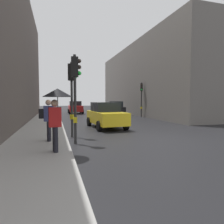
{
  "coord_description": "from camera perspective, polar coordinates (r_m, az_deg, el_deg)",
  "views": [
    {
      "loc": [
        -5.08,
        -8.26,
        1.91
      ],
      "look_at": [
        -0.87,
        6.23,
        1.0
      ],
      "focal_mm": 31.75,
      "sensor_mm": 36.0,
      "label": 1
    }
  ],
  "objects": [
    {
      "name": "pedestrian_with_umbrella",
      "position": [
        6.92,
        -15.62,
        2.73
      ],
      "size": [
        1.0,
        1.0,
        2.14
      ],
      "color": "black",
      "rests_on": "sidewalk_kerb"
    },
    {
      "name": "car_red_sedan",
      "position": [
        28.79,
        -10.51,
        1.34
      ],
      "size": [
        2.08,
        4.23,
        1.76
      ],
      "color": "red",
      "rests_on": "ground"
    },
    {
      "name": "traffic_light_near_left",
      "position": [
        8.72,
        -10.49,
        8.26
      ],
      "size": [
        0.44,
        0.27,
        3.85
      ],
      "color": "#2D2D2D",
      "rests_on": "ground"
    },
    {
      "name": "building_facade_right",
      "position": [
        29.7,
        15.77,
        8.5
      ],
      "size": [
        12.0,
        25.34,
        9.18
      ],
      "primitive_type": "cube",
      "color": "slate",
      "rests_on": "ground"
    },
    {
      "name": "car_yellow_taxi",
      "position": [
        13.7,
        -1.77,
        -0.88
      ],
      "size": [
        2.22,
        4.3,
        1.76
      ],
      "color": "yellow",
      "rests_on": "ground"
    },
    {
      "name": "traffic_light_mid_street",
      "position": [
        22.34,
        8.47,
        5.33
      ],
      "size": [
        0.33,
        0.45,
        3.86
      ],
      "color": "#2D2D2D",
      "rests_on": "ground"
    },
    {
      "name": "traffic_light_near_right",
      "position": [
        10.37,
        -11.42,
        7.48
      ],
      "size": [
        0.45,
        0.35,
        3.85
      ],
      "color": "#2D2D2D",
      "rests_on": "ground"
    },
    {
      "name": "sidewalk_kerb",
      "position": [
        14.39,
        -19.11,
        -4.05
      ],
      "size": [
        2.61,
        40.0,
        0.16
      ],
      "primitive_type": "cube",
      "color": "#A8A5A0",
      "rests_on": "ground"
    },
    {
      "name": "ground_plane",
      "position": [
        9.88,
        15.27,
        -7.82
      ],
      "size": [
        120.0,
        120.0,
        0.0
      ],
      "primitive_type": "plane",
      "color": "black"
    },
    {
      "name": "pedestrian_with_grey_backpack",
      "position": [
        8.87,
        -18.07,
        -1.56
      ],
      "size": [
        0.62,
        0.36,
        1.77
      ],
      "color": "black",
      "rests_on": "sidewalk_kerb"
    },
    {
      "name": "car_dark_suv",
      "position": [
        23.73,
        0.6,
        0.95
      ],
      "size": [
        2.25,
        4.32,
        1.76
      ],
      "color": "black",
      "rests_on": "ground"
    }
  ]
}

